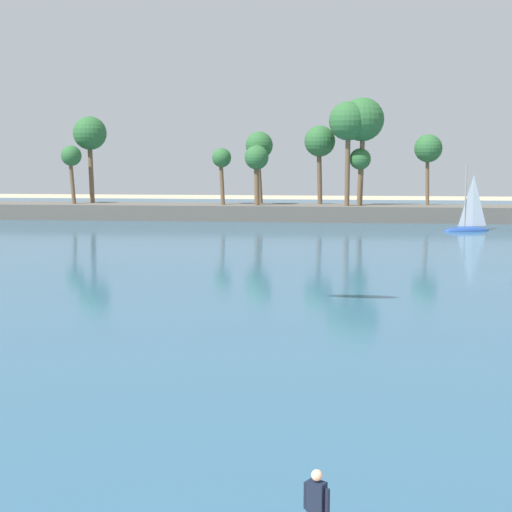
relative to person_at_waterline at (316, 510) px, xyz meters
The scene contains 4 objects.
sea 55.81m from the person_at_waterline, 91.89° to the left, with size 220.00×110.36×0.06m, color #33607F.
palm_headland 71.04m from the person_at_waterline, 91.13° to the left, with size 94.84×6.94×13.59m.
person_at_waterline is the anchor object (origin of this frame).
sailboat_near_shore 61.75m from the person_at_waterline, 77.45° to the left, with size 4.88×2.72×6.78m.
Camera 1 is at (2.02, -7.11, 7.30)m, focal length 52.17 mm.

